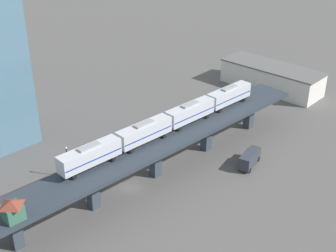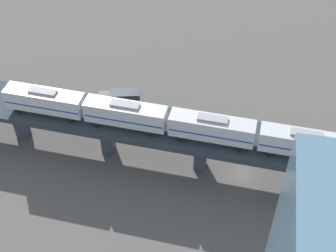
{
  "view_description": "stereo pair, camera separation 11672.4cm",
  "coord_description": "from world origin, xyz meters",
  "px_view_note": "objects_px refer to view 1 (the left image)",
  "views": [
    {
      "loc": [
        56.68,
        -48.3,
        52.24
      ],
      "look_at": [
        -0.93,
        11.36,
        8.86
      ],
      "focal_mm": 50.0,
      "sensor_mm": 36.0,
      "label": 1
    },
    {
      "loc": [
        -48.69,
        1.86,
        54.85
      ],
      "look_at": [
        -0.93,
        11.36,
        8.86
      ],
      "focal_mm": 50.0,
      "sensor_mm": 36.0,
      "label": 2
    }
  ],
  "objects_px": {
    "signal_hut": "(12,209)",
    "street_car_blue": "(26,207)",
    "subway_train": "(168,121)",
    "street_lamp": "(67,160)",
    "warehouse_building": "(271,77)",
    "delivery_truck": "(250,158)",
    "street_car_red": "(65,189)"
  },
  "relations": [
    {
      "from": "signal_hut",
      "to": "street_car_blue",
      "type": "xyz_separation_m",
      "value": [
        -9.44,
        6.66,
        -8.22
      ]
    },
    {
      "from": "street_car_blue",
      "to": "subway_train",
      "type": "bearing_deg",
      "value": 76.21
    },
    {
      "from": "subway_train",
      "to": "street_lamp",
      "type": "xyz_separation_m",
      "value": [
        -10.63,
        -17.33,
        -5.79
      ]
    },
    {
      "from": "street_lamp",
      "to": "warehouse_building",
      "type": "distance_m",
      "value": 66.58
    },
    {
      "from": "street_car_blue",
      "to": "delivery_truck",
      "type": "relative_size",
      "value": 0.61
    },
    {
      "from": "subway_train",
      "to": "street_car_red",
      "type": "relative_size",
      "value": 11.21
    },
    {
      "from": "subway_train",
      "to": "delivery_truck",
      "type": "distance_m",
      "value": 18.71
    },
    {
      "from": "street_lamp",
      "to": "signal_hut",
      "type": "bearing_deg",
      "value": -54.77
    },
    {
      "from": "street_car_red",
      "to": "delivery_truck",
      "type": "xyz_separation_m",
      "value": [
        19.44,
        32.15,
        0.82
      ]
    },
    {
      "from": "street_car_blue",
      "to": "street_car_red",
      "type": "relative_size",
      "value": 1.03
    },
    {
      "from": "street_car_blue",
      "to": "street_car_red",
      "type": "bearing_deg",
      "value": 87.72
    },
    {
      "from": "signal_hut",
      "to": "delivery_truck",
      "type": "relative_size",
      "value": 0.45
    },
    {
      "from": "street_car_blue",
      "to": "delivery_truck",
      "type": "bearing_deg",
      "value": 63.8
    },
    {
      "from": "signal_hut",
      "to": "street_car_red",
      "type": "xyz_separation_m",
      "value": [
        -9.13,
        14.67,
        -8.22
      ]
    },
    {
      "from": "warehouse_building",
      "to": "subway_train",
      "type": "bearing_deg",
      "value": -82.05
    },
    {
      "from": "subway_train",
      "to": "signal_hut",
      "type": "height_order",
      "value": "subway_train"
    },
    {
      "from": "signal_hut",
      "to": "warehouse_building",
      "type": "relative_size",
      "value": 0.12
    },
    {
      "from": "street_lamp",
      "to": "subway_train",
      "type": "bearing_deg",
      "value": 58.46
    },
    {
      "from": "subway_train",
      "to": "street_car_blue",
      "type": "bearing_deg",
      "value": -103.79
    },
    {
      "from": "street_lamp",
      "to": "warehouse_building",
      "type": "bearing_deg",
      "value": 86.76
    },
    {
      "from": "delivery_truck",
      "to": "signal_hut",
      "type": "bearing_deg",
      "value": -102.42
    },
    {
      "from": "street_lamp",
      "to": "street_car_red",
      "type": "bearing_deg",
      "value": -43.79
    },
    {
      "from": "signal_hut",
      "to": "delivery_truck",
      "type": "xyz_separation_m",
      "value": [
        10.31,
        46.82,
        -7.4
      ]
    },
    {
      "from": "street_car_blue",
      "to": "warehouse_building",
      "type": "relative_size",
      "value": 0.16
    },
    {
      "from": "delivery_truck",
      "to": "street_car_red",
      "type": "bearing_deg",
      "value": -121.16
    },
    {
      "from": "subway_train",
      "to": "delivery_truck",
      "type": "xyz_separation_m",
      "value": [
        12.64,
        11.15,
        -8.14
      ]
    },
    {
      "from": "signal_hut",
      "to": "delivery_truck",
      "type": "distance_m",
      "value": 48.51
    },
    {
      "from": "delivery_truck",
      "to": "street_lamp",
      "type": "distance_m",
      "value": 36.85
    },
    {
      "from": "subway_train",
      "to": "street_car_red",
      "type": "distance_m",
      "value": 23.82
    },
    {
      "from": "signal_hut",
      "to": "street_car_blue",
      "type": "bearing_deg",
      "value": 144.82
    },
    {
      "from": "street_car_red",
      "to": "street_lamp",
      "type": "xyz_separation_m",
      "value": [
        -3.83,
        3.67,
        3.17
      ]
    },
    {
      "from": "subway_train",
      "to": "warehouse_building",
      "type": "relative_size",
      "value": 1.73
    }
  ]
}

